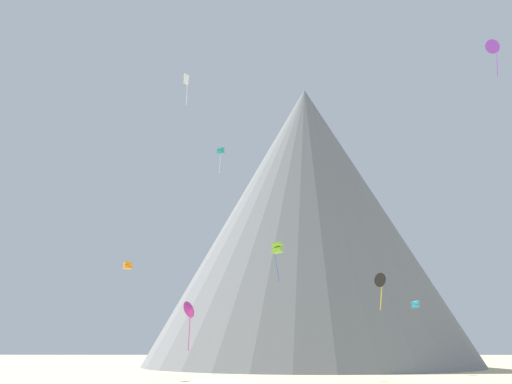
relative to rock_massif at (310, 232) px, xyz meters
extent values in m
cone|color=slate|center=(-0.60, -1.40, 2.01)|extent=(87.36, 87.36, 56.45)
cone|color=slate|center=(10.64, 4.26, -16.01)|extent=(37.87, 37.87, 20.40)
cone|color=slate|center=(-0.69, 5.40, -4.36)|extent=(45.98, 45.98, 43.69)
cone|color=black|center=(1.78, -63.48, -16.04)|extent=(1.50, 1.20, 1.39)
cylinder|color=yellow|center=(1.89, -63.48, -17.80)|extent=(0.29, 0.25, 2.17)
cube|color=orange|center=(-27.34, -40.83, -12.05)|extent=(1.28, 1.29, 0.46)
cube|color=orange|center=(-27.34, -40.83, -11.60)|extent=(1.28, 1.29, 0.46)
cone|color=#D1339E|center=(-16.32, -61.51, -18.66)|extent=(1.50, 1.84, 1.67)
cylinder|color=#D1339E|center=(-16.36, -61.51, -21.05)|extent=(0.18, 0.12, 3.12)
cube|color=white|center=(-17.99, -57.02, 7.55)|extent=(0.53, 0.85, 1.21)
cylinder|color=white|center=(-17.88, -57.02, 5.68)|extent=(0.10, 0.25, 2.57)
cube|color=#8CD133|center=(-7.45, -44.92, -10.50)|extent=(1.58, 1.54, 0.74)
cube|color=#8CD133|center=(-7.45, -44.92, -9.80)|extent=(1.58, 1.54, 0.74)
cylinder|color=blue|center=(-7.56, -44.92, -12.58)|extent=(0.60, 0.33, 3.62)
cube|color=teal|center=(-15.80, -32.61, 6.57)|extent=(1.20, 1.23, 0.61)
cube|color=teal|center=(-15.80, -32.61, 7.02)|extent=(1.20, 1.23, 0.61)
cylinder|color=white|center=(-15.87, -32.61, 4.81)|extent=(0.23, 0.44, 3.13)
cube|color=#33BCDB|center=(13.35, -29.13, -16.60)|extent=(1.17, 1.13, 0.59)
cube|color=#33BCDB|center=(13.35, -29.13, -16.02)|extent=(1.17, 1.13, 0.59)
cone|color=purple|center=(14.29, -64.41, 7.53)|extent=(1.53, 0.40, 1.53)
cylinder|color=purple|center=(14.59, -64.41, 5.51)|extent=(0.26, 0.09, 2.51)
camera|label=1|loc=(-8.95, -121.54, -21.85)|focal=42.74mm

